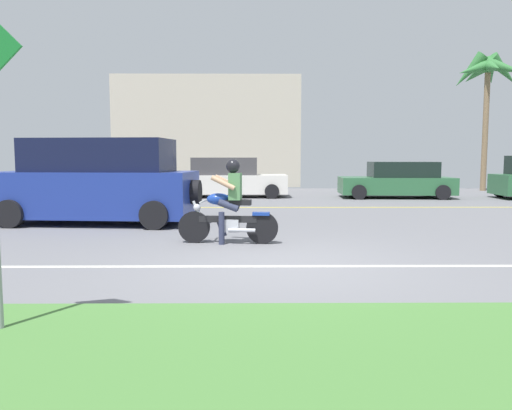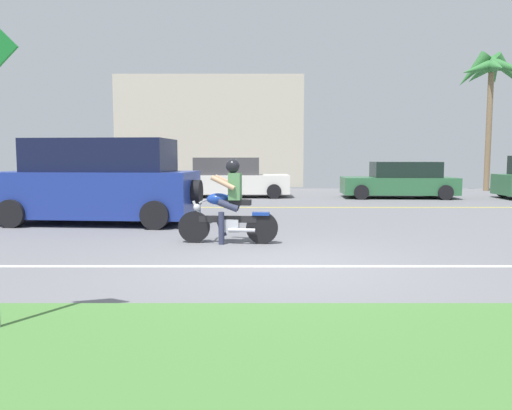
{
  "view_description": "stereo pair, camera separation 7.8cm",
  "coord_description": "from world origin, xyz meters",
  "px_view_note": "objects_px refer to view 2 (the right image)",
  "views": [
    {
      "loc": [
        -0.41,
        -7.26,
        1.58
      ],
      "look_at": [
        -0.33,
        2.57,
        0.63
      ],
      "focal_mm": 34.72,
      "sensor_mm": 36.0,
      "label": 1
    },
    {
      "loc": [
        -0.33,
        -7.26,
        1.58
      ],
      "look_at": [
        -0.33,
        2.57,
        0.63
      ],
      "focal_mm": 34.72,
      "sensor_mm": 36.0,
      "label": 2
    }
  ],
  "objects_px": {
    "parked_car_2": "(400,181)",
    "parked_car_1": "(231,179)",
    "parked_car_0": "(86,178)",
    "suv_nearby": "(100,183)",
    "palm_tree_0": "(491,74)",
    "motorcyclist": "(228,208)"
  },
  "relations": [
    {
      "from": "motorcyclist",
      "to": "parked_car_2",
      "type": "relative_size",
      "value": 0.42
    },
    {
      "from": "parked_car_0",
      "to": "parked_car_1",
      "type": "xyz_separation_m",
      "value": [
        5.82,
        -0.01,
        -0.04
      ]
    },
    {
      "from": "parked_car_0",
      "to": "parked_car_2",
      "type": "height_order",
      "value": "parked_car_0"
    },
    {
      "from": "motorcyclist",
      "to": "palm_tree_0",
      "type": "distance_m",
      "value": 19.06
    },
    {
      "from": "motorcyclist",
      "to": "parked_car_0",
      "type": "distance_m",
      "value": 12.49
    },
    {
      "from": "suv_nearby",
      "to": "parked_car_0",
      "type": "xyz_separation_m",
      "value": [
        -3.06,
        7.96,
        -0.2
      ]
    },
    {
      "from": "parked_car_0",
      "to": "palm_tree_0",
      "type": "relative_size",
      "value": 0.67
    },
    {
      "from": "suv_nearby",
      "to": "parked_car_1",
      "type": "xyz_separation_m",
      "value": [
        2.77,
        7.94,
        -0.24
      ]
    },
    {
      "from": "motorcyclist",
      "to": "parked_car_1",
      "type": "relative_size",
      "value": 0.42
    },
    {
      "from": "motorcyclist",
      "to": "parked_car_2",
      "type": "distance_m",
      "value": 12.01
    },
    {
      "from": "palm_tree_0",
      "to": "motorcyclist",
      "type": "bearing_deg",
      "value": -128.37
    },
    {
      "from": "motorcyclist",
      "to": "parked_car_2",
      "type": "bearing_deg",
      "value": 59.21
    },
    {
      "from": "suv_nearby",
      "to": "parked_car_2",
      "type": "height_order",
      "value": "suv_nearby"
    },
    {
      "from": "motorcyclist",
      "to": "parked_car_1",
      "type": "distance_m",
      "value": 10.78
    },
    {
      "from": "suv_nearby",
      "to": "parked_car_0",
      "type": "bearing_deg",
      "value": 111.02
    },
    {
      "from": "motorcyclist",
      "to": "parked_car_2",
      "type": "height_order",
      "value": "motorcyclist"
    },
    {
      "from": "parked_car_2",
      "to": "parked_car_1",
      "type": "bearing_deg",
      "value": 176.06
    },
    {
      "from": "parked_car_1",
      "to": "parked_car_2",
      "type": "xyz_separation_m",
      "value": [
        6.62,
        -0.46,
        -0.07
      ]
    },
    {
      "from": "parked_car_0",
      "to": "parked_car_2",
      "type": "xyz_separation_m",
      "value": [
        12.45,
        -0.47,
        -0.11
      ]
    },
    {
      "from": "motorcyclist",
      "to": "palm_tree_0",
      "type": "relative_size",
      "value": 0.28
    },
    {
      "from": "parked_car_0",
      "to": "parked_car_1",
      "type": "relative_size",
      "value": 0.99
    },
    {
      "from": "parked_car_2",
      "to": "palm_tree_0",
      "type": "xyz_separation_m",
      "value": [
        5.3,
        4.14,
        4.79
      ]
    }
  ]
}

